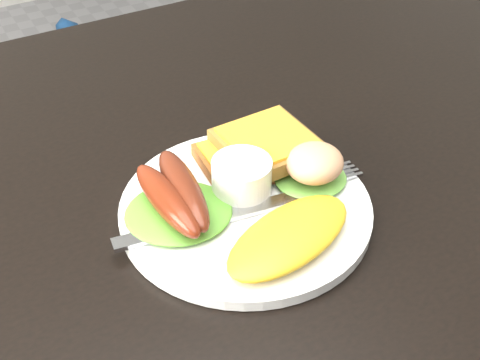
% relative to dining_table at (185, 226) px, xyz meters
% --- Properties ---
extents(dining_table, '(1.20, 0.80, 0.04)m').
position_rel_dining_table_xyz_m(dining_table, '(0.00, 0.00, 0.00)').
color(dining_table, black).
rests_on(dining_table, ground).
extents(plate, '(0.22, 0.22, 0.01)m').
position_rel_dining_table_xyz_m(plate, '(0.05, -0.03, 0.03)').
color(plate, white).
rests_on(plate, dining_table).
extents(lettuce_left, '(0.12, 0.11, 0.01)m').
position_rel_dining_table_xyz_m(lettuce_left, '(-0.01, -0.02, 0.04)').
color(lettuce_left, '#308325').
rests_on(lettuce_left, plate).
extents(lettuce_right, '(0.08, 0.07, 0.01)m').
position_rel_dining_table_xyz_m(lettuce_right, '(0.11, -0.03, 0.04)').
color(lettuce_right, '#4E9430').
rests_on(lettuce_right, plate).
extents(omelette, '(0.14, 0.09, 0.02)m').
position_rel_dining_table_xyz_m(omelette, '(0.05, -0.09, 0.04)').
color(omelette, gold).
rests_on(omelette, plate).
extents(sausage_a, '(0.03, 0.11, 0.03)m').
position_rel_dining_table_xyz_m(sausage_a, '(-0.02, -0.02, 0.05)').
color(sausage_a, maroon).
rests_on(sausage_a, lettuce_left).
extents(sausage_b, '(0.04, 0.12, 0.03)m').
position_rel_dining_table_xyz_m(sausage_b, '(-0.00, -0.01, 0.05)').
color(sausage_b, '#5E1A13').
rests_on(sausage_b, lettuce_left).
extents(ramekin, '(0.07, 0.07, 0.03)m').
position_rel_dining_table_xyz_m(ramekin, '(0.05, -0.02, 0.05)').
color(ramekin, white).
rests_on(ramekin, plate).
extents(toast_a, '(0.08, 0.08, 0.01)m').
position_rel_dining_table_xyz_m(toast_a, '(0.07, 0.02, 0.04)').
color(toast_a, brown).
rests_on(toast_a, plate).
extents(toast_b, '(0.09, 0.09, 0.01)m').
position_rel_dining_table_xyz_m(toast_b, '(0.09, 0.01, 0.05)').
color(toast_b, '#945E32').
rests_on(toast_b, toast_a).
extents(potato_salad, '(0.07, 0.07, 0.03)m').
position_rel_dining_table_xyz_m(potato_salad, '(0.11, -0.04, 0.06)').
color(potato_salad, beige).
rests_on(potato_salad, lettuce_right).
extents(fork, '(0.17, 0.04, 0.00)m').
position_rel_dining_table_xyz_m(fork, '(0.01, -0.04, 0.03)').
color(fork, '#ADAFB7').
rests_on(fork, plate).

